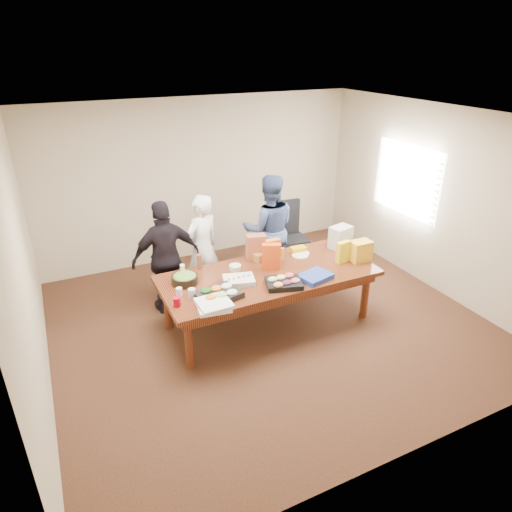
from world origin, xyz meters
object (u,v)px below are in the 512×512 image
conference_table (268,298)px  salad_bowl (185,279)px  person_right (269,229)px  office_chair (292,237)px  person_center (202,248)px  sheet_cake (239,280)px

conference_table → salad_bowl: (-1.06, 0.21, 0.43)m
conference_table → person_right: bearing=62.7°
office_chair → person_center: 1.71m
conference_table → office_chair: size_ratio=2.63×
person_center → salad_bowl: size_ratio=4.81×
office_chair → salad_bowl: bearing=-147.6°
conference_table → sheet_cake: sheet_cake is taller
conference_table → person_center: (-0.54, 1.04, 0.42)m
salad_bowl → office_chair: bearing=27.2°
sheet_cake → salad_bowl: salad_bowl is taller
office_chair → person_right: 0.68m
person_center → salad_bowl: person_center is taller
office_chair → person_right: (-0.56, -0.23, 0.32)m
person_right → salad_bowl: bearing=47.5°
office_chair → person_right: bearing=-152.4°
sheet_cake → salad_bowl: (-0.61, 0.27, 0.02)m
office_chair → conference_table: bearing=-124.9°
conference_table → person_center: person_center is taller
conference_table → office_chair: (1.13, 1.34, 0.16)m
conference_table → salad_bowl: size_ratio=8.49×
office_chair → person_center: bearing=-164.6°
person_center → sheet_cake: size_ratio=4.18×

